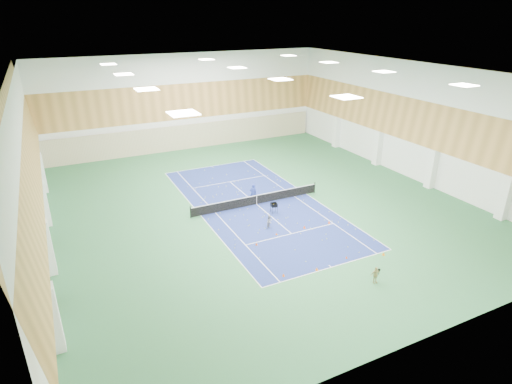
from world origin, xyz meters
TOP-DOWN VIEW (x-y plane):
  - ground at (0.00, 0.00)m, footprint 40.00×40.00m
  - room_shell at (0.00, 0.00)m, footprint 36.00×40.00m
  - wood_cladding at (0.00, 0.00)m, footprint 36.00×40.00m
  - ceiling_light_grid at (0.00, 0.00)m, footprint 21.40×25.40m
  - court_surface at (0.00, 0.00)m, footprint 10.97×23.77m
  - tennis_balls_scatter at (0.00, 0.00)m, footprint 10.57×22.77m
  - tennis_net at (0.00, 0.00)m, footprint 12.80×0.10m
  - back_curtain at (0.00, 19.75)m, footprint 35.40×0.16m
  - door_left_a at (-17.92, -8.00)m, footprint 0.08×1.80m
  - door_left_b at (-17.92, 0.00)m, footprint 0.08×1.80m
  - coach at (-0.08, 0.60)m, footprint 0.77×0.60m
  - child_court at (-1.11, -4.69)m, footprint 0.70×0.64m
  - child_apron at (1.50, -14.66)m, footprint 0.73×0.38m
  - ball_cart at (0.55, -2.35)m, footprint 0.64×0.64m
  - cone_svc_a at (-3.36, -6.77)m, footprint 0.21×0.21m
  - cone_svc_b at (-1.19, -6.01)m, footprint 0.18×0.18m
  - cone_svc_c at (1.44, -6.03)m, footprint 0.23×0.23m
  - cone_svc_d at (3.80, -6.21)m, footprint 0.21×0.21m
  - cone_base_a at (-3.57, -11.36)m, footprint 0.21×0.21m
  - cone_base_b at (-1.13, -11.75)m, footprint 0.22×0.22m
  - cone_base_c at (1.69, -11.38)m, footprint 0.17×0.17m
  - cone_base_d at (4.41, -12.23)m, footprint 0.23×0.23m

SIDE VIEW (x-z plane):
  - ground at x=0.00m, z-range 0.00..0.00m
  - court_surface at x=0.00m, z-range 0.00..0.01m
  - tennis_balls_scatter at x=0.00m, z-range 0.01..0.08m
  - cone_base_c at x=1.69m, z-range 0.00..0.19m
  - cone_svc_b at x=-1.19m, z-range 0.00..0.20m
  - cone_base_a at x=-3.57m, z-range 0.00..0.23m
  - cone_svc_a at x=-3.36m, z-range 0.00..0.23m
  - cone_svc_d at x=3.80m, z-range 0.00..0.24m
  - cone_base_b at x=-1.13m, z-range 0.00..0.25m
  - cone_base_d at x=4.41m, z-range 0.00..0.25m
  - cone_svc_c at x=1.44m, z-range 0.00..0.25m
  - ball_cart at x=0.55m, z-range 0.00..0.97m
  - tennis_net at x=0.00m, z-range 0.00..1.10m
  - child_court at x=-1.11m, z-range 0.00..1.16m
  - child_apron at x=1.50m, z-range 0.00..1.20m
  - coach at x=-0.08m, z-range 0.00..1.86m
  - door_left_a at x=-17.92m, z-range 0.00..2.20m
  - door_left_b at x=-17.92m, z-range 0.00..2.20m
  - back_curtain at x=0.00m, z-range 0.00..3.20m
  - room_shell at x=0.00m, z-range 0.00..12.00m
  - wood_cladding at x=0.00m, z-range 4.00..12.00m
  - ceiling_light_grid at x=0.00m, z-range 11.89..11.95m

